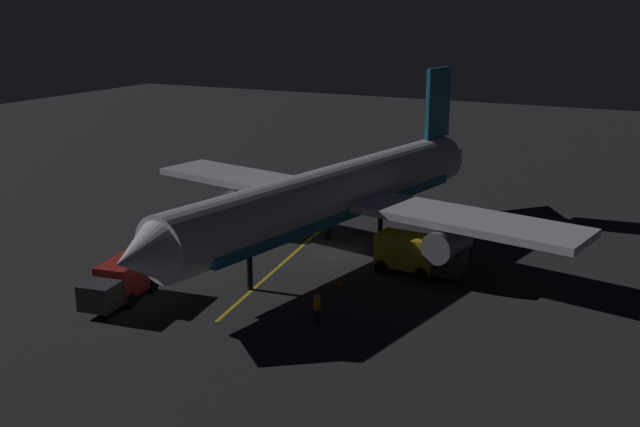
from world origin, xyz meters
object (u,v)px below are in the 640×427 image
object	(u,v)px
traffic_cone_near_right	(220,257)
catering_truck	(416,255)
baggage_truck	(121,282)
traffic_cone_near_left	(211,254)
ground_crew_worker	(317,309)
traffic_cone_under_wing	(340,283)
airliner	(338,195)

from	to	relation	value
traffic_cone_near_right	catering_truck	bearing A→B (deg)	-164.43
baggage_truck	traffic_cone_near_right	xyz separation A→B (m)	(-1.12, -8.75, -0.98)
baggage_truck	catering_truck	world-z (taller)	catering_truck
traffic_cone_near_left	traffic_cone_near_right	world-z (taller)	same
ground_crew_worker	traffic_cone_under_wing	bearing A→B (deg)	-77.55
airliner	catering_truck	world-z (taller)	airliner
baggage_truck	traffic_cone_near_left	world-z (taller)	baggage_truck
ground_crew_worker	airliner	bearing A→B (deg)	-70.02
baggage_truck	traffic_cone_near_right	distance (m)	8.87
airliner	baggage_truck	bearing A→B (deg)	61.92
airliner	traffic_cone_under_wing	bearing A→B (deg)	116.35
traffic_cone_near_right	traffic_cone_under_wing	distance (m)	9.54
catering_truck	ground_crew_worker	world-z (taller)	catering_truck
ground_crew_worker	traffic_cone_under_wing	distance (m)	5.84
airliner	baggage_truck	distance (m)	16.41
baggage_truck	traffic_cone_near_left	distance (m)	9.20
baggage_truck	traffic_cone_near_right	world-z (taller)	baggage_truck
catering_truck	ground_crew_worker	bearing A→B (deg)	77.19
traffic_cone_near_right	traffic_cone_near_left	bearing A→B (deg)	-21.29
airliner	traffic_cone_under_wing	distance (m)	7.94
traffic_cone_near_right	ground_crew_worker	bearing A→B (deg)	149.53
traffic_cone_near_left	traffic_cone_under_wing	distance (m)	10.61
airliner	ground_crew_worker	bearing A→B (deg)	109.98
traffic_cone_under_wing	ground_crew_worker	bearing A→B (deg)	102.45
catering_truck	traffic_cone_near_left	distance (m)	14.48
catering_truck	traffic_cone_near_left	xyz separation A→B (m)	(14.07, 3.23, -1.05)
catering_truck	traffic_cone_under_wing	distance (m)	5.65
catering_truck	traffic_cone_under_wing	size ratio (longest dim) A/B	10.85
traffic_cone_near_right	baggage_truck	bearing A→B (deg)	82.70
catering_truck	ground_crew_worker	size ratio (longest dim) A/B	3.43
catering_truck	traffic_cone_near_right	xyz separation A→B (m)	(13.03, 3.63, -1.05)
airliner	traffic_cone_under_wing	xyz separation A→B (m)	(-3.04, 6.15, -4.00)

